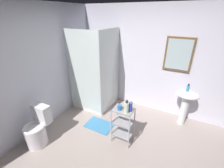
# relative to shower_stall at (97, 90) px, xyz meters

# --- Properties ---
(ground_plane) EXTENTS (4.20, 4.20, 0.02)m
(ground_plane) POSITION_rel_shower_stall_xyz_m (1.20, -1.23, -0.47)
(ground_plane) COLOR #A5948C
(wall_back) EXTENTS (4.20, 0.14, 2.50)m
(wall_back) POSITION_rel_shower_stall_xyz_m (1.21, 0.62, 0.79)
(wall_back) COLOR silver
(wall_back) RESTS_ON ground_plane
(wall_left) EXTENTS (0.10, 4.20, 2.50)m
(wall_left) POSITION_rel_shower_stall_xyz_m (-0.65, -1.23, 0.79)
(wall_left) COLOR silver
(wall_left) RESTS_ON ground_plane
(shower_stall) EXTENTS (0.92, 0.92, 2.00)m
(shower_stall) POSITION_rel_shower_stall_xyz_m (0.00, 0.00, 0.00)
(shower_stall) COLOR white
(shower_stall) RESTS_ON ground_plane
(pedestal_sink) EXTENTS (0.46, 0.37, 0.81)m
(pedestal_sink) POSITION_rel_shower_stall_xyz_m (2.10, 0.29, 0.12)
(pedestal_sink) COLOR white
(pedestal_sink) RESTS_ON ground_plane
(sink_faucet) EXTENTS (0.03, 0.03, 0.10)m
(sink_faucet) POSITION_rel_shower_stall_xyz_m (2.10, 0.41, 0.40)
(sink_faucet) COLOR silver
(sink_faucet) RESTS_ON pedestal_sink
(toilet) EXTENTS (0.37, 0.49, 0.76)m
(toilet) POSITION_rel_shower_stall_xyz_m (-0.28, -1.60, -0.15)
(toilet) COLOR white
(toilet) RESTS_ON ground_plane
(storage_cart) EXTENTS (0.38, 0.28, 0.74)m
(storage_cart) POSITION_rel_shower_stall_xyz_m (1.12, -0.81, -0.03)
(storage_cart) COLOR silver
(storage_cart) RESTS_ON ground_plane
(hand_soap_bottle) EXTENTS (0.06, 0.06, 0.17)m
(hand_soap_bottle) POSITION_rel_shower_stall_xyz_m (2.08, 0.32, 0.42)
(hand_soap_bottle) COLOR #389ED1
(hand_soap_bottle) RESTS_ON pedestal_sink
(shampoo_bottle_blue) EXTENTS (0.06, 0.06, 0.22)m
(shampoo_bottle_blue) POSITION_rel_shower_stall_xyz_m (1.24, -0.80, 0.37)
(shampoo_bottle_blue) COLOR blue
(shampoo_bottle_blue) RESTS_ON storage_cart
(lotion_bottle_white) EXTENTS (0.08, 0.08, 0.25)m
(lotion_bottle_white) POSITION_rel_shower_stall_xyz_m (1.20, -0.87, 0.38)
(lotion_bottle_white) COLOR white
(lotion_bottle_white) RESTS_ON storage_cart
(rinse_cup) EXTENTS (0.08, 0.08, 0.10)m
(rinse_cup) POSITION_rel_shower_stall_xyz_m (1.06, -0.85, 0.33)
(rinse_cup) COLOR #3870B2
(rinse_cup) RESTS_ON storage_cart
(bath_mat) EXTENTS (0.60, 0.40, 0.02)m
(bath_mat) POSITION_rel_shower_stall_xyz_m (0.49, -0.66, -0.45)
(bath_mat) COLOR teal
(bath_mat) RESTS_ON ground_plane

